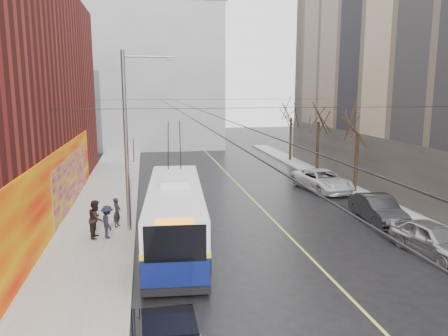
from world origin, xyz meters
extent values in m
plane|color=black|center=(0.00, 0.00, 0.00)|extent=(140.00, 140.00, 0.00)
cube|color=gray|center=(-8.00, 12.00, 0.07)|extent=(4.00, 60.00, 0.15)
cube|color=gray|center=(9.00, 12.00, 0.07)|extent=(2.00, 60.00, 0.15)
cube|color=#BFB74C|center=(1.50, 14.00, 0.00)|extent=(0.12, 50.00, 0.01)
cube|color=#F40705|center=(-9.96, 10.00, 2.00)|extent=(0.08, 28.00, 4.00)
cube|color=#96057A|center=(-9.92, 16.00, 1.60)|extent=(0.06, 12.00, 3.20)
cube|color=#4C4742|center=(9.97, 14.00, 2.00)|extent=(0.06, 36.00, 4.00)
cube|color=gray|center=(-6.00, 45.00, 9.00)|extent=(20.00, 12.00, 18.00)
cylinder|color=slate|center=(-6.30, 10.00, 4.50)|extent=(0.20, 0.20, 9.00)
cube|color=#5C0D1C|center=(-5.95, 10.00, 4.20)|extent=(0.04, 0.60, 1.10)
cylinder|color=slate|center=(-5.10, 10.00, 8.70)|extent=(2.40, 0.10, 0.10)
cube|color=slate|center=(-4.00, 10.00, 8.60)|extent=(0.50, 0.22, 0.12)
cylinder|color=black|center=(-3.80, 15.00, 6.20)|extent=(0.02, 60.00, 0.02)
cylinder|color=black|center=(-2.80, 15.00, 6.20)|extent=(0.02, 60.00, 0.02)
cylinder|color=black|center=(0.00, 6.00, 6.40)|extent=(18.00, 0.02, 0.02)
cylinder|color=black|center=(0.00, 22.00, 6.40)|extent=(18.00, 0.02, 0.02)
cylinder|color=black|center=(9.00, 16.00, 2.10)|extent=(0.24, 0.24, 4.20)
cylinder|color=black|center=(9.00, 23.00, 2.24)|extent=(0.24, 0.24, 4.48)
cylinder|color=black|center=(9.00, 30.00, 2.18)|extent=(0.24, 0.24, 4.37)
cube|color=black|center=(-5.36, 0.24, 0.00)|extent=(2.80, 3.38, 0.01)
ellipsoid|color=slate|center=(-2.78, 9.40, 6.67)|extent=(0.44, 0.20, 0.12)
ellipsoid|color=slate|center=(-0.38, 10.03, 7.26)|extent=(0.44, 0.20, 0.12)
ellipsoid|color=slate|center=(-3.49, 11.04, 6.98)|extent=(0.44, 0.20, 0.12)
cube|color=#0A114B|center=(-4.11, 7.87, 0.88)|extent=(3.15, 11.21, 1.38)
cube|color=silver|center=(-4.11, 7.87, 2.17)|extent=(3.15, 11.21, 1.20)
cube|color=yellow|center=(-4.11, 7.87, 1.57)|extent=(3.19, 11.25, 0.20)
cube|color=black|center=(-4.48, 2.34, 2.03)|extent=(2.12, 0.18, 1.29)
cube|color=black|center=(-3.73, 13.41, 2.03)|extent=(2.12, 0.18, 1.11)
cube|color=black|center=(-5.32, 7.96, 2.08)|extent=(0.73, 10.13, 0.92)
cube|color=black|center=(-2.89, 7.79, 2.08)|extent=(0.73, 10.13, 0.92)
cube|color=silver|center=(-4.04, 8.79, 2.91)|extent=(1.48, 2.85, 0.28)
cube|color=black|center=(-4.49, 2.30, 0.32)|extent=(2.40, 0.27, 0.28)
cylinder|color=black|center=(-5.55, 4.27, 0.46)|extent=(0.34, 0.94, 0.92)
cylinder|color=black|center=(-3.16, 4.11, 0.46)|extent=(0.34, 0.94, 0.92)
cylinder|color=black|center=(-5.05, 11.64, 0.46)|extent=(0.34, 0.94, 0.92)
cylinder|color=black|center=(-2.66, 11.47, 0.46)|extent=(0.34, 0.94, 0.92)
cylinder|color=black|center=(-4.14, 12.04, 4.25)|extent=(0.27, 3.20, 2.27)
cylinder|color=black|center=(-3.50, 11.99, 4.25)|extent=(0.27, 3.20, 2.27)
imported|color=#9E9DA2|center=(6.86, 4.49, 0.73)|extent=(2.21, 4.44, 1.45)
imported|color=black|center=(7.00, 9.37, 0.74)|extent=(1.89, 4.59, 1.48)
imported|color=silver|center=(7.00, 17.07, 0.75)|extent=(3.39, 5.76, 1.51)
imported|color=silver|center=(-2.93, 19.29, 0.76)|extent=(2.11, 4.57, 1.52)
imported|color=black|center=(-6.92, 10.62, 0.91)|extent=(0.50, 0.63, 1.52)
imported|color=black|center=(-7.80, 9.07, 1.07)|extent=(0.79, 0.96, 1.84)
imported|color=black|center=(-7.27, 8.88, 0.95)|extent=(0.87, 1.16, 1.59)
camera|label=1|loc=(-5.35, -11.75, 7.15)|focal=35.00mm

